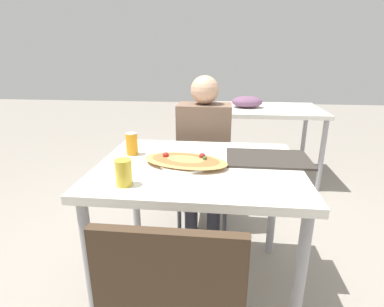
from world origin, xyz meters
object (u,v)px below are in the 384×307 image
object	(u,v)px
person_seated	(204,143)
soda_can	(132,144)
drink_glass	(124,173)
chair_far_seated	(205,160)
dining_table	(198,180)
pizza_main	(185,161)

from	to	relation	value
person_seated	soda_can	bearing A→B (deg)	54.18
drink_glass	person_seated	bearing A→B (deg)	72.96
soda_can	chair_far_seated	bearing A→B (deg)	59.55
dining_table	pizza_main	world-z (taller)	pizza_main
pizza_main	drink_glass	distance (m)	0.36
person_seated	soda_can	size ratio (longest dim) A/B	9.41
chair_far_seated	soda_can	world-z (taller)	chair_far_seated
chair_far_seated	soda_can	xyz separation A→B (m)	(-0.37, -0.64, 0.31)
pizza_main	soda_can	xyz separation A→B (m)	(-0.32, 0.14, 0.04)
dining_table	drink_glass	xyz separation A→B (m)	(-0.30, -0.29, 0.14)
chair_far_seated	person_seated	bearing A→B (deg)	90.00
dining_table	drink_glass	world-z (taller)	drink_glass
chair_far_seated	drink_glass	bearing A→B (deg)	74.78
soda_can	drink_glass	distance (m)	0.42
soda_can	drink_glass	bearing A→B (deg)	-77.82
person_seated	pizza_main	distance (m)	0.66
dining_table	pizza_main	xyz separation A→B (m)	(-0.07, -0.01, 0.11)
dining_table	soda_can	size ratio (longest dim) A/B	8.35
dining_table	person_seated	bearing A→B (deg)	91.35
pizza_main	soda_can	size ratio (longest dim) A/B	3.89
chair_far_seated	soda_can	bearing A→B (deg)	59.55
dining_table	drink_glass	size ratio (longest dim) A/B	8.89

